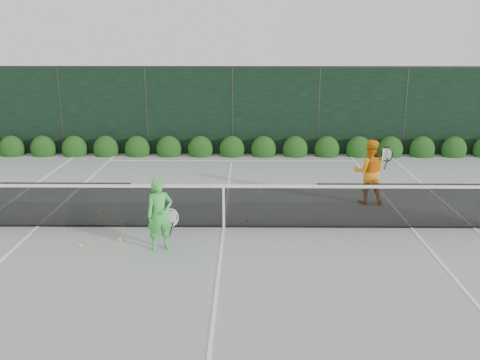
{
  "coord_description": "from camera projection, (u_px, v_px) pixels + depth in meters",
  "views": [
    {
      "loc": [
        0.47,
        -11.05,
        4.1
      ],
      "look_at": [
        0.35,
        0.3,
        1.0
      ],
      "focal_mm": 40.0,
      "sensor_mm": 36.0,
      "label": 1
    }
  ],
  "objects": [
    {
      "name": "ground",
      "position": [
        224.0,
        227.0,
        11.74
      ],
      "size": [
        80.0,
        80.0,
        0.0
      ],
      "primitive_type": "plane",
      "color": "gray",
      "rests_on": "ground"
    },
    {
      "name": "tennis_net",
      "position": [
        223.0,
        204.0,
        11.6
      ],
      "size": [
        12.9,
        0.1,
        1.07
      ],
      "color": "black",
      "rests_on": "ground"
    },
    {
      "name": "player_woman",
      "position": [
        160.0,
        215.0,
        10.38
      ],
      "size": [
        0.66,
        0.52,
        1.43
      ],
      "rotation": [
        0.0,
        0.0,
        0.41
      ],
      "color": "green",
      "rests_on": "ground"
    },
    {
      "name": "player_man",
      "position": [
        369.0,
        172.0,
        13.24
      ],
      "size": [
        0.9,
        0.69,
        1.62
      ],
      "rotation": [
        0.0,
        0.0,
        3.03
      ],
      "color": "orange",
      "rests_on": "ground"
    },
    {
      "name": "court_lines",
      "position": [
        224.0,
        227.0,
        11.74
      ],
      "size": [
        11.03,
        23.83,
        0.01
      ],
      "color": "white",
      "rests_on": "ground"
    },
    {
      "name": "windscreen_fence",
      "position": [
        217.0,
        198.0,
        8.73
      ],
      "size": [
        32.0,
        21.07,
        3.06
      ],
      "color": "black",
      "rests_on": "ground"
    },
    {
      "name": "hedge_row",
      "position": [
        232.0,
        149.0,
        18.58
      ],
      "size": [
        31.66,
        0.65,
        0.94
      ],
      "color": "#113B10",
      "rests_on": "ground"
    },
    {
      "name": "tennis_balls",
      "position": [
        137.0,
        227.0,
        11.66
      ],
      "size": [
        3.5,
        2.27,
        0.07
      ],
      "color": "#D7E733",
      "rests_on": "ground"
    }
  ]
}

